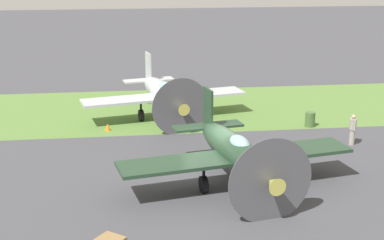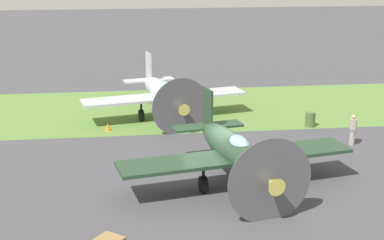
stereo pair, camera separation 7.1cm
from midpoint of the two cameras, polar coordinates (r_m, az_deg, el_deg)
name	(u,v)px [view 1 (the left image)]	position (r m, az deg, el deg)	size (l,w,h in m)	color
ground_plane	(210,174)	(27.58, 1.69, -5.40)	(160.00, 160.00, 0.00)	#424247
grass_verge	(183,108)	(38.74, -0.97, 1.16)	(120.00, 11.00, 0.01)	#567A38
airplane_lead	(235,151)	(25.87, 4.23, -3.13)	(10.92, 8.71, 3.86)	#233D28
airplane_wingman	(163,93)	(36.40, -2.94, 2.67)	(10.57, 8.45, 3.74)	#B2B7BC
ground_crew_chief	(353,129)	(32.50, 15.65, -0.87)	(0.38, 0.63, 1.73)	#9E998E
fuel_drum	(310,119)	(35.40, 11.63, 0.06)	(0.60, 0.60, 0.90)	#476633
runway_marker_cone	(108,127)	(34.33, -8.46, -0.70)	(0.36, 0.36, 0.44)	orange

